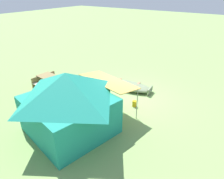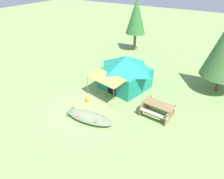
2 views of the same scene
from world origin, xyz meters
The scene contains 6 objects.
ground_plane centered at (0.00, 0.00, 0.00)m, with size 80.00×80.00×0.00m, color #7C9D56.
beached_rowboat centered at (0.71, -0.85, 0.20)m, with size 2.99×1.35×0.39m.
canvas_cabin_tent centered at (0.61, 3.63, 1.28)m, with size 3.74×4.66×2.47m.
picnic_table centered at (3.89, 1.70, 0.50)m, with size 1.93×1.62×0.80m.
cooler_box centered at (1.17, 2.75, 0.18)m, with size 0.48×0.40×0.36m, color silver.
fuel_can centered at (-0.56, 0.60, 0.15)m, with size 0.20×0.20×0.30m, color gold.
Camera 1 is at (-4.52, 8.19, 5.18)m, focal length 33.14 mm.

